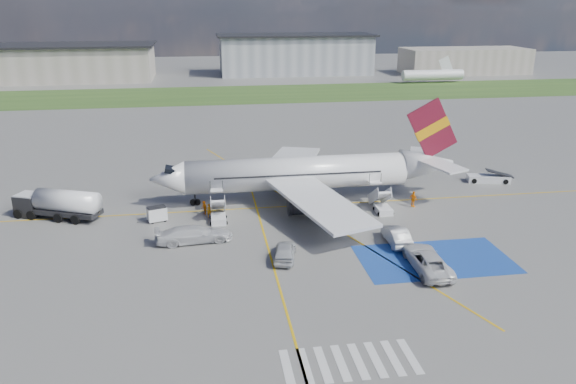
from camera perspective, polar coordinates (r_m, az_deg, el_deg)
name	(u,v)px	position (r m, az deg, el deg)	size (l,w,h in m)	color
ground	(320,248)	(54.71, 3.30, -5.72)	(400.00, 400.00, 0.00)	#60605E
grass_strip	(244,94)	(145.77, -4.53, 9.87)	(400.00, 30.00, 0.01)	#2D4C1E
taxiway_line_main	(299,206)	(65.59, 1.14, -1.40)	(120.00, 0.20, 0.01)	gold
taxiway_line_cross	(284,305)	(45.16, -0.37, -11.36)	(0.20, 60.00, 0.01)	gold
taxiway_line_diag	(299,206)	(65.59, 1.14, -1.40)	(0.20, 60.00, 0.01)	gold
staging_box	(435,259)	(54.16, 14.67, -6.61)	(14.00, 8.00, 0.01)	#193F96
crosswalk	(350,362)	(39.14, 6.27, -16.78)	(9.00, 4.00, 0.01)	silver
terminal_west	(49,63)	(184.87, -23.12, 11.93)	(60.00, 22.00, 10.00)	gray
terminal_centre	(295,55)	(186.88, 0.74, 13.76)	(48.00, 18.00, 12.00)	gray
terminal_east	(464,61)	(197.16, 17.47, 12.61)	(40.00, 16.00, 8.00)	gray
airliner	(309,173)	(66.64, 2.14, 1.99)	(36.81, 32.95, 11.92)	silver
airstairs_fwd	(218,215)	(61.43, -7.10, -2.38)	(1.90, 5.20, 3.60)	silver
airstairs_aft	(382,206)	(64.49, 9.55, -1.45)	(1.90, 5.20, 3.60)	silver
fuel_tanker	(58,206)	(66.40, -22.30, -1.35)	(9.89, 6.11, 3.30)	black
gpu_cart	(157,215)	(62.43, -13.17, -2.26)	(2.29, 1.82, 1.67)	silver
belt_loader	(489,179)	(78.67, 19.73, 1.27)	(5.99, 3.22, 1.73)	silver
car_silver_a	(285,251)	(52.06, -0.32, -6.04)	(1.92, 4.76, 1.62)	#ACAFB4
car_silver_b	(396,235)	(56.37, 10.96, -4.36)	(1.78, 5.09, 1.68)	#AEB0B5
van_white_a	(427,257)	(51.75, 13.97, -6.44)	(2.72, 5.91, 2.22)	silver
van_white_b	(194,232)	(56.31, -9.55, -4.00)	(2.30, 5.65, 2.21)	silver
crew_fwd	(209,211)	(62.45, -7.99, -1.89)	(0.57, 0.38, 1.57)	orange
crew_nose	(204,208)	(63.37, -8.52, -1.60)	(0.77, 0.60, 1.59)	orange
crew_aft	(413,199)	(66.52, 12.62, -0.71)	(1.12, 0.47, 1.91)	orange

